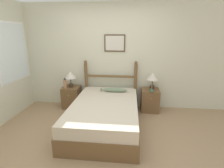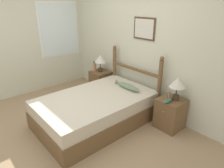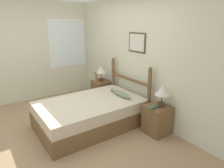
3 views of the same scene
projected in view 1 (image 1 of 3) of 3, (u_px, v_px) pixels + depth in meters
name	position (u px, v px, depth m)	size (l,w,h in m)	color
ground_plane	(98.00, 143.00, 3.04)	(16.00, 16.00, 0.00)	#9E7F5B
wall_back	(110.00, 57.00, 4.32)	(6.40, 0.08, 2.55)	beige
bed	(105.00, 115.00, 3.53)	(1.31, 2.06, 0.52)	brown
headboard	(110.00, 83.00, 4.36)	(1.31, 0.08, 1.20)	brown
nightstand_left	(72.00, 97.00, 4.45)	(0.42, 0.44, 0.54)	brown
nightstand_right	(150.00, 100.00, 4.25)	(0.42, 0.44, 0.54)	brown
table_lamp_left	(70.00, 76.00, 4.29)	(0.27, 0.27, 0.39)	#422D1E
table_lamp_right	(153.00, 77.00, 4.13)	(0.27, 0.27, 0.39)	#422D1E
bottle	(65.00, 83.00, 4.28)	(0.08, 0.08, 0.25)	tan
model_boat	(152.00, 90.00, 4.04)	(0.08, 0.23, 0.22)	#386651
fish_pillow	(114.00, 90.00, 4.06)	(0.62, 0.13, 0.10)	gray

